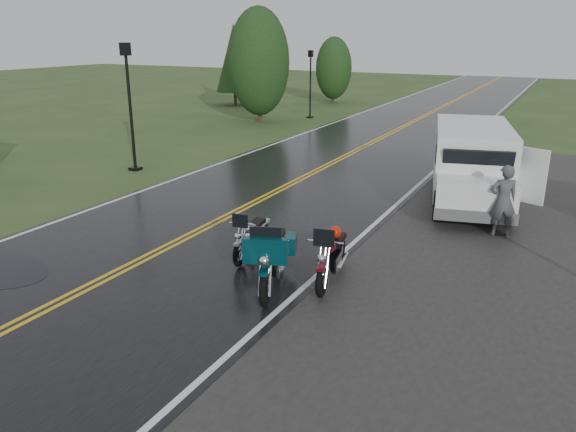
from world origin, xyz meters
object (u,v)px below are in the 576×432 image
object	(u,v)px
van_white	(441,179)
lamp_post_near_left	(130,108)
person_at_van	(503,202)
motorcycle_red	(322,268)
motorcycle_silver	(239,244)
lamp_post_far_left	(310,84)
motorcycle_teal	(265,271)

from	to	relation	value
van_white	lamp_post_near_left	world-z (taller)	lamp_post_near_left
person_at_van	lamp_post_near_left	bearing A→B (deg)	-28.28
motorcycle_red	person_at_van	world-z (taller)	person_at_van
lamp_post_near_left	motorcycle_red	bearing A→B (deg)	-32.13
motorcycle_silver	lamp_post_far_left	bearing A→B (deg)	102.12
motorcycle_red	lamp_post_near_left	world-z (taller)	lamp_post_near_left
lamp_post_far_left	person_at_van	bearing A→B (deg)	-51.82
van_white	person_at_van	xyz separation A→B (m)	(1.66, -0.62, -0.24)
motorcycle_teal	person_at_van	world-z (taller)	person_at_van
motorcycle_teal	van_white	size ratio (longest dim) A/B	0.43
motorcycle_teal	person_at_van	bearing A→B (deg)	40.19
motorcycle_teal	person_at_van	size ratio (longest dim) A/B	1.41
van_white	lamp_post_near_left	bearing A→B (deg)	163.36
motorcycle_red	lamp_post_far_left	xyz separation A→B (m)	(-10.16, 21.28, 1.29)
motorcycle_red	van_white	size ratio (longest dim) A/B	0.38
person_at_van	lamp_post_near_left	distance (m)	13.00
motorcycle_teal	motorcycle_silver	bearing A→B (deg)	114.82
motorcycle_teal	motorcycle_silver	size ratio (longest dim) A/B	1.33
van_white	lamp_post_near_left	distance (m)	11.28
lamp_post_near_left	motorcycle_silver	bearing A→B (deg)	-36.02
motorcycle_red	lamp_post_near_left	xyz separation A→B (m)	(-10.33, 6.49, 1.62)
motorcycle_red	lamp_post_near_left	size ratio (longest dim) A/B	0.49
motorcycle_red	motorcycle_teal	world-z (taller)	motorcycle_teal
motorcycle_red	lamp_post_near_left	bearing A→B (deg)	137.69
lamp_post_far_left	motorcycle_red	bearing A→B (deg)	-64.48
van_white	lamp_post_far_left	size ratio (longest dim) A/B	1.50
motorcycle_red	person_at_van	xyz separation A→B (m)	(2.53, 5.15, 0.25)
motorcycle_red	van_white	world-z (taller)	van_white
motorcycle_silver	motorcycle_red	bearing A→B (deg)	-23.12
motorcycle_teal	van_white	distance (m)	6.79
motorcycle_silver	van_white	size ratio (longest dim) A/B	0.33
person_at_van	lamp_post_near_left	size ratio (longest dim) A/B	0.40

